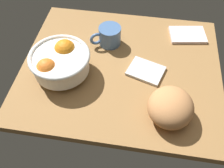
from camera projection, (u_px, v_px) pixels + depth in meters
ground_plane at (121, 69)px, 94.98cm from camera, size 74.57×63.41×3.00cm
fruit_bowl at (60, 61)px, 87.03cm from camera, size 21.56×21.56×11.24cm
bread_loaf at (171, 107)px, 76.72cm from camera, size 16.93×17.57×10.03cm
napkin_folded at (146, 71)px, 91.62cm from camera, size 15.00×13.14×1.13cm
napkin_spare at (188, 35)px, 103.72cm from camera, size 16.04×12.25×1.19cm
mug at (109, 36)px, 98.46cm from camera, size 12.05×8.99×7.75cm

